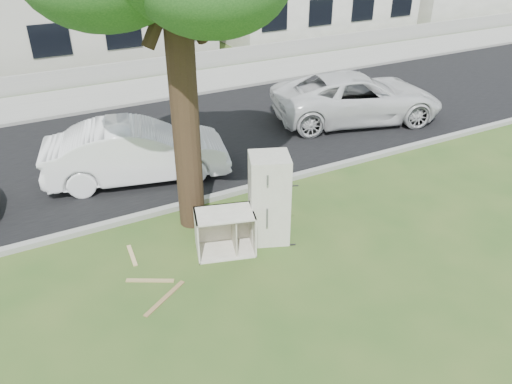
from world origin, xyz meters
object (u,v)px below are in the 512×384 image
cabinet (225,232)px  car_center (137,151)px  fridge (269,199)px  car_right (357,97)px

cabinet → car_center: 3.86m
fridge → car_center: size_ratio=0.42×
fridge → car_center: fridge is taller
fridge → car_center: 4.12m
cabinet → car_center: (-0.62, 3.80, 0.29)m
cabinet → car_center: bearing=115.6°
fridge → cabinet: fridge is taller
fridge → car_right: fridge is taller
car_center → car_right: car_right is taller
cabinet → car_right: size_ratio=0.21×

